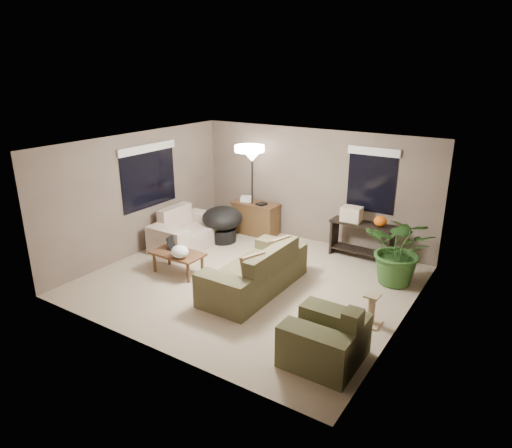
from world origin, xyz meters
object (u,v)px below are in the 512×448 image
Objects in this scene: console_table at (362,238)px; houseplant at (400,257)px; loveseat at (186,233)px; floor_lamp at (252,167)px; main_sofa at (257,274)px; cat_scratching_post at (371,311)px; coffee_table at (178,256)px; papasan_chair at (222,222)px; desk at (255,218)px; armchair at (326,341)px.

console_table is 1.26m from houseplant.
houseplant is at bearing 8.91° from loveseat.
houseplant is at bearing -10.82° from floor_lamp.
main_sofa reaches higher than cat_scratching_post.
coffee_table is at bearing -135.49° from console_table.
papasan_chair is at bearing -164.78° from console_table.
desk is 0.89m from papasan_chair.
main_sofa is at bearing -56.65° from desk.
main_sofa is 2.85m from desk.
main_sofa is 1.65× the size of houseplant.
coffee_table is at bearing -90.52° from floor_lamp.
houseplant is (2.02, 1.60, 0.23)m from main_sofa.
desk is at bearing 123.35° from main_sofa.
armchair reaches higher than coffee_table.
main_sofa is at bearing -55.09° from floor_lamp.
console_table is at bearing 142.38° from houseplant.
loveseat is at bearing -156.92° from console_table.
console_table is at bearing 15.22° from papasan_chair.
coffee_table is at bearing -171.80° from main_sofa.
console_table is (-0.85, 3.58, 0.14)m from armchair.
loveseat is 1.38m from coffee_table.
loveseat is 4.58m from cat_scratching_post.
loveseat and armchair have the same top height.
houseplant is (3.93, 0.03, 0.05)m from papasan_chair.
armchair is at bearing -45.22° from floor_lamp.
papasan_chair is at bearing 143.77° from armchair.
loveseat reaches higher than papasan_chair.
loveseat reaches higher than coffee_table.
armchair is at bearing -46.22° from desk.
papasan_chair is at bearing -113.21° from desk.
armchair is at bearing -32.86° from main_sofa.
console_table is at bearing 1.68° from floor_lamp.
houseplant reaches higher than loveseat.
coffee_table is 0.52× the size of floor_lamp.
houseplant reaches higher than papasan_chair.
console_table reaches higher than coffee_table.
cat_scratching_post is at bearing -87.92° from houseplant.
desk is 1.13× the size of papasan_chair.
armchair is at bearing -36.23° from papasan_chair.
loveseat is 0.84m from papasan_chair.
loveseat is 1.60× the size of armchair.
floor_lamp is (-0.03, -0.09, 1.22)m from desk.
console_table is at bearing 44.51° from coffee_table.
cat_scratching_post is (1.05, -2.37, -0.22)m from console_table.
loveseat is at bearing -119.71° from desk.
desk is (-3.44, 3.59, 0.08)m from armchair.
console_table is 2.61m from cat_scratching_post.
loveseat is 1.45× the size of desk.
coffee_table is 2.81m from floor_lamp.
floor_lamp is at bearing -178.32° from console_table.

